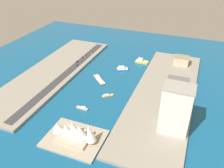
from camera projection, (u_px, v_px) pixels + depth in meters
ground_plane at (104, 83)px, 306.87m from camera, size 440.00×440.00×0.00m
quay_west at (164, 94)px, 281.46m from camera, size 70.00×240.00×3.18m
quay_east at (53, 72)px, 330.63m from camera, size 70.00×240.00×3.18m
peninsula_point at (75, 139)px, 218.14m from camera, size 54.85×42.14×2.00m
road_strip at (67, 73)px, 322.73m from camera, size 11.28×228.00×0.15m
yacht_sleek_gray at (82, 108)px, 257.80m from camera, size 15.30×3.66×3.67m
catamaran_blue at (122, 68)px, 338.32m from camera, size 18.51×15.12×4.65m
water_taxi_orange at (108, 96)px, 279.22m from camera, size 13.01×11.08×3.26m
barge_flat_brown at (99, 79)px, 313.74m from camera, size 25.66×25.33×3.04m
ferry_yellow_fast at (142, 61)px, 357.65m from camera, size 21.57×8.58×6.84m
office_block_beige at (181, 60)px, 343.10m from camera, size 21.60×15.55×12.93m
carpark_squat_concrete at (177, 87)px, 277.91m from camera, size 26.24×26.70×15.39m
hotel_broad_white at (176, 109)px, 213.17m from camera, size 27.91×20.89×48.83m
pickup_red at (82, 57)px, 366.50m from camera, size 2.14×4.71×1.40m
van_white at (92, 53)px, 380.18m from camera, size 2.15×5.26×1.73m
sedan_silver at (85, 55)px, 372.03m from camera, size 1.93×5.17×1.42m
suv_black at (77, 61)px, 353.07m from camera, size 2.02×4.97×1.55m
hatchback_blue at (77, 65)px, 342.80m from camera, size 1.95×5.06×1.60m
traffic_light_waterfront at (82, 61)px, 345.92m from camera, size 0.36×0.36×6.50m
opera_landmark at (75, 131)px, 212.92m from camera, size 46.27×24.19×22.15m
park_tree_cluster at (170, 88)px, 280.49m from camera, size 10.61×20.86×7.82m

